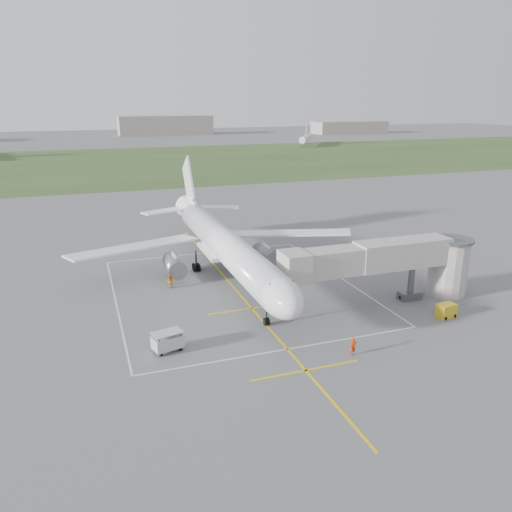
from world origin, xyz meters
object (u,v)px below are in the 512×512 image
object	(u,v)px
airliner	(224,245)
gpu_unit	(446,311)
jet_bridge	(396,262)
ramp_worker_nose	(353,346)
ramp_worker_wing	(170,281)
baggage_cart	(168,341)

from	to	relation	value
airliner	gpu_unit	bearing A→B (deg)	-46.71
jet_bridge	ramp_worker_nose	xyz separation A→B (m)	(-10.64, -9.49, -3.87)
ramp_worker_nose	ramp_worker_wing	world-z (taller)	ramp_worker_nose
baggage_cart	gpu_unit	bearing A→B (deg)	-18.86
jet_bridge	baggage_cart	xyz separation A→B (m)	(-26.12, -3.10, -3.79)
ramp_worker_wing	airliner	bearing A→B (deg)	-146.92
jet_bridge	baggage_cart	size ratio (longest dim) A/B	7.84
baggage_cart	ramp_worker_wing	bearing A→B (deg)	64.88
airliner	gpu_unit	distance (m)	27.35
baggage_cart	jet_bridge	bearing A→B (deg)	-7.41
jet_bridge	gpu_unit	size ratio (longest dim) A/B	11.21
gpu_unit	ramp_worker_wing	distance (m)	31.71
airliner	ramp_worker_nose	size ratio (longest dim) A/B	26.69
airliner	ramp_worker_wing	world-z (taller)	airliner
jet_bridge	ramp_worker_nose	size ratio (longest dim) A/B	13.36
jet_bridge	ramp_worker_wing	xyz separation A→B (m)	(-23.05, 12.81, -3.89)
airliner	baggage_cart	world-z (taller)	airliner
gpu_unit	baggage_cart	xyz separation A→B (m)	(-28.98, 2.38, 0.24)
jet_bridge	gpu_unit	bearing A→B (deg)	-62.43
airliner	jet_bridge	bearing A→B (deg)	-42.19
baggage_cart	ramp_worker_nose	world-z (taller)	baggage_cart
jet_bridge	ramp_worker_wing	distance (m)	26.65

